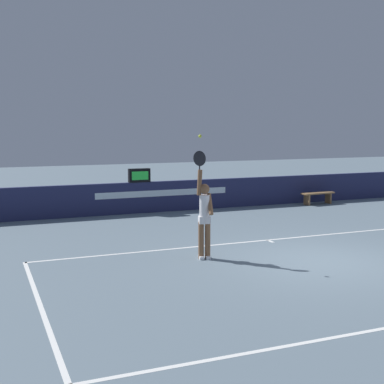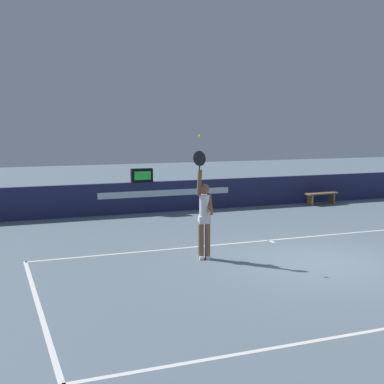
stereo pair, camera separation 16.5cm
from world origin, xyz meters
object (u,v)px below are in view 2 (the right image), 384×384
Objects in this scene: tennis_ball at (200,136)px; speed_display at (142,175)px; tennis_player at (204,214)px; courtside_bench_near at (321,196)px.

speed_display is at bearing 84.83° from tennis_ball.
tennis_player is 9.43m from courtside_bench_near.
tennis_ball is at bearing -135.22° from tennis_player.
tennis_ball is 0.05× the size of courtside_bench_near.
courtside_bench_near is (7.28, 5.95, -0.67)m from tennis_player.
speed_display is 10.32× the size of tennis_ball.
speed_display is 6.58m from tennis_player.
tennis_ball is at bearing -140.56° from courtside_bench_near.
courtside_bench_near is at bearing -5.04° from speed_display.
tennis_player is 34.29× the size of tennis_ball.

